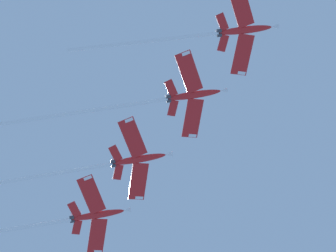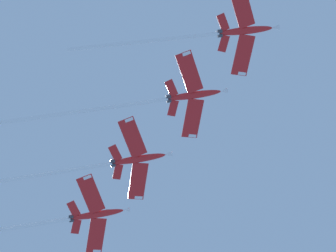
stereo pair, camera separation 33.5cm
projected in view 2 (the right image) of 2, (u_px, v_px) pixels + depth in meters
name	position (u px, v px, depth m)	size (l,w,h in m)	color
jet_lead	(219.00, 33.00, 119.42)	(44.86, 20.16, 9.81)	red
jet_second	(155.00, 101.00, 120.98)	(51.78, 20.14, 12.11)	red
jet_third	(98.00, 165.00, 122.91)	(51.84, 20.13, 10.97)	red
jet_fourth	(45.00, 223.00, 124.76)	(53.26, 20.16, 11.76)	red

